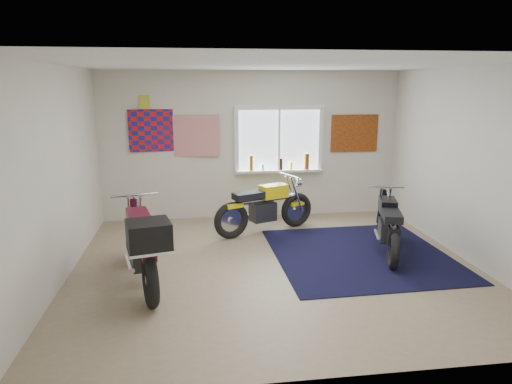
{
  "coord_description": "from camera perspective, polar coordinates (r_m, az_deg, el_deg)",
  "views": [
    {
      "loc": [
        -1.05,
        -5.82,
        2.46
      ],
      "look_at": [
        -0.21,
        0.4,
        0.97
      ],
      "focal_mm": 32.0,
      "sensor_mm": 36.0,
      "label": 1
    }
  ],
  "objects": [
    {
      "name": "ground",
      "position": [
        6.4,
        2.35,
        -9.23
      ],
      "size": [
        5.5,
        5.5,
        0.0
      ],
      "primitive_type": "plane",
      "color": "#9E896B",
      "rests_on": "ground"
    },
    {
      "name": "room_shell",
      "position": [
        5.97,
        2.5,
        5.46
      ],
      "size": [
        5.5,
        5.5,
        5.5
      ],
      "color": "white",
      "rests_on": "ground"
    },
    {
      "name": "navy_rug",
      "position": [
        6.98,
        12.88,
        -7.57
      ],
      "size": [
        2.56,
        2.66,
        0.01
      ],
      "primitive_type": "cube",
      "rotation": [
        0.0,
        0.0,
        0.02
      ],
      "color": "black",
      "rests_on": "ground"
    },
    {
      "name": "window_assembly",
      "position": [
        8.5,
        2.88,
        5.98
      ],
      "size": [
        1.66,
        0.17,
        1.26
      ],
      "color": "white",
      "rests_on": "room_shell"
    },
    {
      "name": "oil_bottles",
      "position": [
        8.5,
        3.57,
        3.65
      ],
      "size": [
        1.13,
        0.09,
        0.3
      ],
      "color": "brown",
      "rests_on": "window_assembly"
    },
    {
      "name": "flag_display",
      "position": [
        8.35,
        -13.79,
        10.86
      ],
      "size": [
        1.6,
        0.1,
        1.17
      ],
      "color": "red",
      "rests_on": "room_shell"
    },
    {
      "name": "triumph_poster",
      "position": [
        8.87,
        12.2,
        7.18
      ],
      "size": [
        0.9,
        0.03,
        0.7
      ],
      "primitive_type": "cube",
      "color": "#A54C14",
      "rests_on": "room_shell"
    },
    {
      "name": "yellow_triumph",
      "position": [
        7.68,
        1.1,
        -2.04
      ],
      "size": [
        1.8,
        0.86,
        0.96
      ],
      "rotation": [
        0.0,
        0.0,
        0.39
      ],
      "color": "black",
      "rests_on": "ground"
    },
    {
      "name": "black_chrome_bike",
      "position": [
        7.03,
        16.14,
        -4.16
      ],
      "size": [
        0.71,
        1.76,
        0.93
      ],
      "rotation": [
        0.0,
        0.0,
        1.29
      ],
      "color": "black",
      "rests_on": "navy_rug"
    },
    {
      "name": "maroon_tourer",
      "position": [
        5.75,
        -13.98,
        -6.53
      ],
      "size": [
        0.88,
        2.05,
        1.04
      ],
      "rotation": [
        0.0,
        0.0,
        1.8
      ],
      "color": "black",
      "rests_on": "ground"
    }
  ]
}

